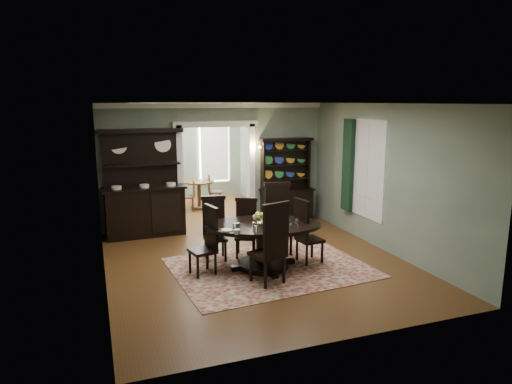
# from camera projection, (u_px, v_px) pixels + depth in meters

# --- Properties ---
(room) EXTENTS (5.51, 6.01, 3.01)m
(room) POSITION_uv_depth(u_px,v_px,m) (257.00, 182.00, 8.38)
(room) COLOR #563316
(room) RESTS_ON ground
(parlor) EXTENTS (3.51, 3.50, 3.01)m
(parlor) POSITION_uv_depth(u_px,v_px,m) (194.00, 154.00, 13.46)
(parlor) COLOR #563316
(parlor) RESTS_ON ground
(doorway_trim) EXTENTS (2.08, 0.25, 2.57)m
(doorway_trim) POSITION_uv_depth(u_px,v_px,m) (216.00, 161.00, 11.10)
(doorway_trim) COLOR silver
(doorway_trim) RESTS_ON floor
(right_window) EXTENTS (0.15, 1.47, 2.12)m
(right_window) POSITION_uv_depth(u_px,v_px,m) (358.00, 167.00, 10.09)
(right_window) COLOR white
(right_window) RESTS_ON wall_right
(wall_sconce) EXTENTS (0.27, 0.21, 0.21)m
(wall_sconce) POSITION_uv_depth(u_px,v_px,m) (255.00, 149.00, 11.22)
(wall_sconce) COLOR #B57830
(wall_sconce) RESTS_ON back_wall_right
(rug) EXTENTS (3.68, 2.90, 0.01)m
(rug) POSITION_uv_depth(u_px,v_px,m) (270.00, 267.00, 8.47)
(rug) COLOR maroon
(rug) RESTS_ON floor
(dining_table) EXTENTS (2.38, 2.37, 0.84)m
(dining_table) POSITION_uv_depth(u_px,v_px,m) (263.00, 237.00, 8.37)
(dining_table) COLOR black
(dining_table) RESTS_ON rug
(centerpiece) EXTENTS (1.46, 0.94, 0.24)m
(centerpiece) POSITION_uv_depth(u_px,v_px,m) (260.00, 221.00, 8.24)
(centerpiece) COLOR white
(centerpiece) RESTS_ON dining_table
(chair_far_left) EXTENTS (0.51, 0.49, 1.24)m
(chair_far_left) POSITION_uv_depth(u_px,v_px,m) (214.00, 226.00, 8.86)
(chair_far_left) COLOR black
(chair_far_left) RESTS_ON rug
(chair_far_mid) EXTENTS (0.56, 0.54, 1.16)m
(chair_far_mid) POSITION_uv_depth(u_px,v_px,m) (246.00, 226.00, 9.06)
(chair_far_mid) COLOR black
(chair_far_mid) RESTS_ON rug
(chair_far_right) EXTENTS (0.61, 0.58, 1.43)m
(chair_far_right) POSITION_uv_depth(u_px,v_px,m) (278.00, 216.00, 9.28)
(chair_far_right) COLOR black
(chair_far_right) RESTS_ON rug
(chair_end_left) EXTENTS (0.51, 0.53, 1.23)m
(chair_end_left) POSITION_uv_depth(u_px,v_px,m) (207.00, 239.00, 8.09)
(chair_end_left) COLOR black
(chair_end_left) RESTS_ON rug
(chair_end_right) EXTENTS (0.49, 0.51, 1.25)m
(chair_end_right) POSITION_uv_depth(u_px,v_px,m) (305.00, 230.00, 8.61)
(chair_end_right) COLOR black
(chair_end_right) RESTS_ON rug
(chair_near) EXTENTS (0.66, 0.64, 1.44)m
(chair_near) POSITION_uv_depth(u_px,v_px,m) (272.00, 242.00, 7.54)
(chair_near) COLOR black
(chair_near) RESTS_ON rug
(sideboard) EXTENTS (1.87, 0.72, 2.44)m
(sideboard) POSITION_uv_depth(u_px,v_px,m) (144.00, 199.00, 10.40)
(sideboard) COLOR black
(sideboard) RESTS_ON floor
(welsh_dresser) EXTENTS (1.38, 0.54, 2.13)m
(welsh_dresser) POSITION_uv_depth(u_px,v_px,m) (286.00, 191.00, 11.64)
(welsh_dresser) COLOR black
(welsh_dresser) RESTS_ON floor
(parlor_table) EXTENTS (0.85, 0.85, 0.79)m
(parlor_table) POSITION_uv_depth(u_px,v_px,m) (199.00, 191.00, 13.09)
(parlor_table) COLOR #542D18
(parlor_table) RESTS_ON parlor_floor
(parlor_chair_left) EXTENTS (0.38, 0.37, 0.88)m
(parlor_chair_left) POSITION_uv_depth(u_px,v_px,m) (190.00, 195.00, 12.71)
(parlor_chair_left) COLOR #542D18
(parlor_chair_left) RESTS_ON parlor_floor
(parlor_chair_right) EXTENTS (0.42, 0.41, 0.96)m
(parlor_chair_right) POSITION_uv_depth(u_px,v_px,m) (213.00, 190.00, 13.19)
(parlor_chair_right) COLOR #542D18
(parlor_chair_right) RESTS_ON parlor_floor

